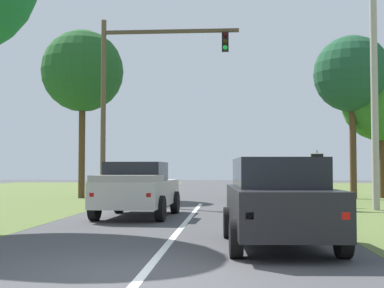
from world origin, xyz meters
TOP-DOWN VIEW (x-y plane):
  - ground_plane at (0.00, 9.39)m, footprint 120.00×120.00m
  - red_suv_near at (2.33, 3.21)m, footprint 2.34×4.66m
  - pickup_truck_lead at (-1.77, 9.69)m, footprint 2.51×4.99m
  - traffic_light at (-3.14, 16.83)m, footprint 6.58×0.40m
  - keep_moving_sign at (5.12, 15.30)m, footprint 0.60×0.09m
  - oak_tree_right at (9.84, 22.30)m, footprint 4.43×4.43m
  - crossing_suv_far at (3.79, 19.15)m, footprint 4.47×2.22m
  - utility_pole_right at (7.08, 13.38)m, footprint 0.28×0.28m
  - extra_tree_1 at (-6.86, 21.02)m, footprint 4.56×4.56m
  - extra_tree_2 at (8.04, 21.40)m, footprint 4.18×4.18m

SIDE VIEW (x-z plane):
  - ground_plane at x=0.00m, z-range 0.00..0.00m
  - crossing_suv_far at x=3.79m, z-range 0.04..1.79m
  - pickup_truck_lead at x=-1.77m, z-range 0.03..1.87m
  - red_suv_near at x=2.33m, z-range 0.05..1.90m
  - keep_moving_sign at x=5.12m, z-range 0.34..2.78m
  - utility_pole_right at x=7.08m, z-range 0.00..8.78m
  - oak_tree_right at x=9.84m, z-range 1.57..9.18m
  - traffic_light at x=-3.14m, z-range 1.26..10.01m
  - extra_tree_2 at x=8.04m, z-range 2.33..11.23m
  - extra_tree_1 at x=-6.86m, z-range 2.38..11.75m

